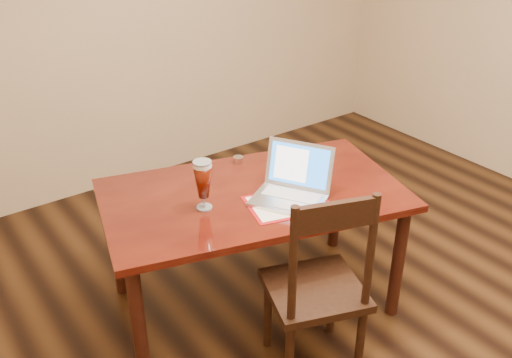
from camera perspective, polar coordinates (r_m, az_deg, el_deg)
ground at (r=3.28m, az=12.40°, el=-15.23°), size 5.00×5.00×0.00m
room_shell at (r=2.46m, az=16.72°, el=16.32°), size 4.51×5.01×2.71m
dining_table at (r=3.05m, az=-0.25°, el=-2.64°), size 1.75×1.28×1.00m
dining_chair at (r=2.75m, az=6.20°, el=-10.84°), size 0.56×0.55×1.05m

